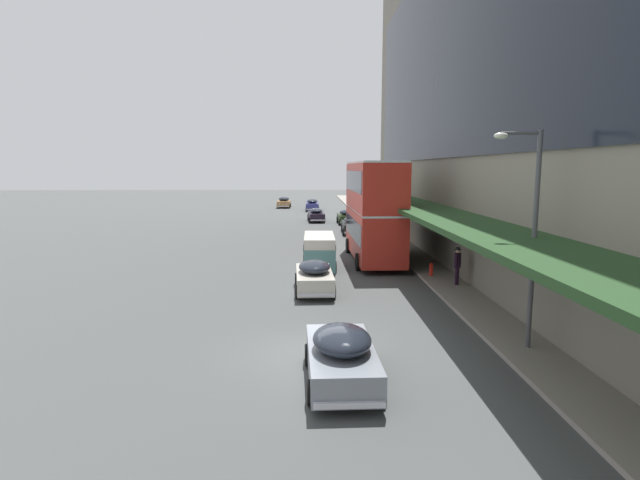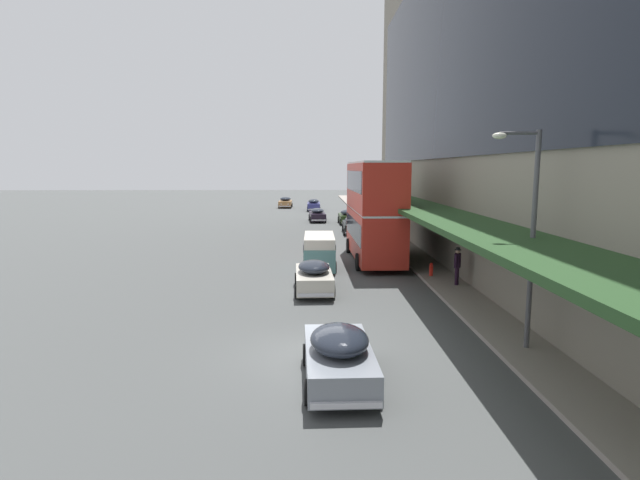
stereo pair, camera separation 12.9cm
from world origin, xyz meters
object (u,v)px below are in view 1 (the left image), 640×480
at_px(fire_hydrant, 431,269).
at_px(sedan_trailing_near, 284,202).
at_px(sedan_oncoming_rear, 347,217).
at_px(street_lamp, 530,224).
at_px(pedestrian_at_kerb, 458,264).
at_px(sedan_second_mid, 314,276).
at_px(sedan_oncoming_front, 352,225).
at_px(sedan_trailing_mid, 316,215).
at_px(sedan_far_back, 312,205).
at_px(sedan_lead_near, 341,355).
at_px(transit_bus_kerbside_front, 374,208).
at_px(vw_van, 319,250).

bearing_deg(fire_hydrant, sedan_trailing_near, 101.78).
distance_m(sedan_trailing_near, fire_hydrant, 49.55).
xyz_separation_m(sedan_oncoming_rear, street_lamp, (2.77, -37.25, 3.38)).
bearing_deg(fire_hydrant, pedestrian_at_kerb, -69.45).
bearing_deg(fire_hydrant, sedan_oncoming_rear, 95.29).
relative_size(sedan_oncoming_rear, street_lamp, 0.64).
bearing_deg(sedan_second_mid, sedan_oncoming_rear, 82.62).
xyz_separation_m(sedan_oncoming_front, sedan_oncoming_rear, (0.10, 7.88, -0.01)).
relative_size(sedan_second_mid, street_lamp, 0.63).
distance_m(sedan_trailing_mid, sedan_trailing_near, 20.01).
bearing_deg(sedan_far_back, fire_hydrant, -82.16).
xyz_separation_m(sedan_oncoming_front, sedan_second_mid, (-3.70, -21.43, -0.00)).
bearing_deg(pedestrian_at_kerb, fire_hydrant, 110.55).
relative_size(sedan_trailing_mid, sedan_trailing_near, 1.12).
relative_size(sedan_lead_near, street_lamp, 0.63).
xyz_separation_m(transit_bus_kerbside_front, vw_van, (-3.46, -2.13, -2.26)).
relative_size(sedan_lead_near, sedan_trailing_near, 0.97).
bearing_deg(transit_bus_kerbside_front, sedan_trailing_mid, 97.64).
bearing_deg(sedan_lead_near, sedan_trailing_mid, 89.99).
xyz_separation_m(sedan_far_back, vw_van, (0.04, -40.15, 0.30)).
xyz_separation_m(vw_van, pedestrian_at_kerb, (6.67, -5.05, 0.08)).
xyz_separation_m(vw_van, street_lamp, (6.21, -13.69, 3.03)).
xyz_separation_m(sedan_lead_near, fire_hydrant, (5.65, 12.93, -0.30)).
distance_m(sedan_trailing_near, pedestrian_at_kerb, 51.72).
xyz_separation_m(sedan_second_mid, sedan_trailing_mid, (0.61, 31.76, -0.02)).
xyz_separation_m(sedan_lead_near, vw_van, (-0.25, 15.92, 0.31)).
bearing_deg(sedan_trailing_mid, sedan_far_back, 91.20).
relative_size(sedan_oncoming_front, sedan_trailing_near, 1.13).
relative_size(sedan_far_back, pedestrian_at_kerb, 2.70).
height_order(sedan_trailing_mid, vw_van, vw_van).
relative_size(sedan_oncoming_rear, pedestrian_at_kerb, 2.35).
xyz_separation_m(sedan_trailing_near, vw_van, (4.22, -45.51, 0.31)).
relative_size(sedan_far_back, sedan_trailing_mid, 1.01).
bearing_deg(vw_van, transit_bus_kerbside_front, 31.65).
xyz_separation_m(sedan_second_mid, street_lamp, (6.57, -7.94, 3.37)).
xyz_separation_m(transit_bus_kerbside_front, street_lamp, (2.75, -15.82, 0.77)).
relative_size(sedan_trailing_mid, vw_van, 1.09).
distance_m(sedan_oncoming_front, sedan_trailing_mid, 10.78).
relative_size(sedan_lead_near, vw_van, 0.95).
height_order(sedan_trailing_mid, sedan_trailing_near, sedan_trailing_near).
height_order(transit_bus_kerbside_front, pedestrian_at_kerb, transit_bus_kerbside_front).
bearing_deg(sedan_lead_near, pedestrian_at_kerb, 59.44).
xyz_separation_m(sedan_oncoming_front, sedan_lead_near, (-3.09, -31.61, 0.03)).
bearing_deg(sedan_oncoming_front, fire_hydrant, -82.19).
bearing_deg(sedan_oncoming_rear, sedan_lead_near, -94.62).
bearing_deg(transit_bus_kerbside_front, sedan_oncoming_front, 90.51).
height_order(sedan_second_mid, fire_hydrant, sedan_second_mid).
bearing_deg(sedan_oncoming_front, sedan_trailing_near, 104.22).
distance_m(sedan_far_back, sedan_trailing_near, 6.79).
xyz_separation_m(vw_van, fire_hydrant, (5.90, -2.99, -0.60)).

